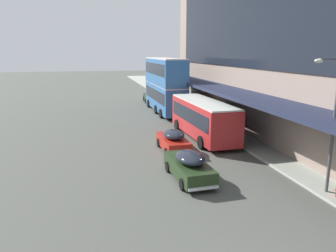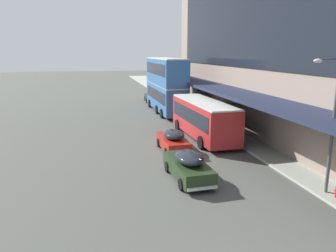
% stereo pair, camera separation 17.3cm
% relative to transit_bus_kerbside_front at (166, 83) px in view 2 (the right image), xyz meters
% --- Properties ---
extents(transit_bus_kerbside_front, '(2.85, 11.33, 6.36)m').
position_rel_transit_bus_kerbside_front_xyz_m(transit_bus_kerbside_front, '(0.00, 0.00, 0.00)').
color(transit_bus_kerbside_front, '#3065A2').
rests_on(transit_bus_kerbside_front, ground).
extents(transit_bus_kerbside_rear, '(3.02, 9.64, 3.15)m').
position_rel_transit_bus_kerbside_front_xyz_m(transit_bus_kerbside_rear, '(0.38, -12.58, -1.61)').
color(transit_bus_kerbside_rear, '#B62527').
rests_on(transit_bus_kerbside_rear, ground).
extents(sedan_second_mid, '(2.00, 4.75, 1.67)m').
position_rel_transit_bus_kerbside_front_xyz_m(sedan_second_mid, '(-3.43, -21.04, -2.61)').
color(sedan_second_mid, '#23361B').
rests_on(sedan_second_mid, ground).
extents(sedan_trailing_mid, '(2.15, 4.33, 1.53)m').
position_rel_transit_bus_kerbside_front_xyz_m(sedan_trailing_mid, '(-0.08, 8.64, -2.66)').
color(sedan_trailing_mid, '#1F2E19').
rests_on(sedan_trailing_mid, ground).
extents(sedan_lead_mid, '(1.83, 4.30, 1.60)m').
position_rel_transit_bus_kerbside_front_xyz_m(sedan_lead_mid, '(-2.94, -15.58, -2.64)').
color(sedan_lead_mid, '#AF2016').
rests_on(sedan_lead_mid, ground).
extents(street_lamp, '(1.50, 0.28, 6.72)m').
position_rel_transit_bus_kerbside_front_xyz_m(street_lamp, '(2.61, -24.61, 0.65)').
color(street_lamp, '#4C4C51').
rests_on(street_lamp, sidewalk_kerb).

